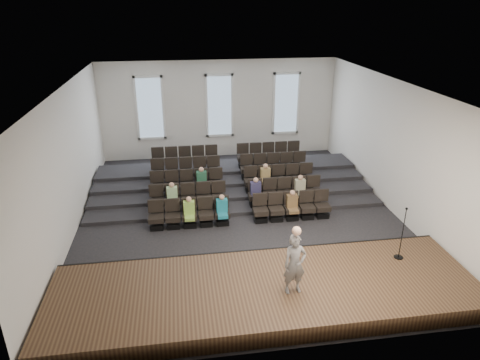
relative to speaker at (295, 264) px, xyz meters
name	(u,v)px	position (x,y,z in m)	size (l,w,h in m)	color
ground	(239,215)	(-0.66, 5.49, -1.35)	(14.00, 14.00, 0.00)	black
ceiling	(239,85)	(-0.66, 5.49, 3.66)	(12.00, 14.00, 0.02)	white
wall_back	(219,109)	(-0.66, 12.51, 1.15)	(12.00, 0.04, 5.00)	silver
wall_front	(286,262)	(-0.66, -1.53, 1.15)	(12.00, 0.04, 5.00)	silver
wall_left	(67,163)	(-6.68, 5.49, 1.15)	(0.04, 14.00, 5.00)	silver
wall_right	(394,147)	(5.36, 5.49, 1.15)	(0.04, 14.00, 5.00)	silver
stage	(266,292)	(-0.66, 0.39, -1.10)	(11.80, 3.60, 0.50)	#4E3721
stage_lip	(255,257)	(-0.66, 2.16, -1.10)	(11.80, 0.06, 0.52)	black
risers	(229,179)	(-0.66, 8.66, -1.15)	(11.80, 4.80, 0.60)	black
seating_rows	(234,184)	(-0.66, 7.03, -0.67)	(6.80, 4.70, 1.67)	black
windows	(219,106)	(-0.66, 12.44, 1.35)	(8.44, 0.10, 3.24)	white
audience	(238,193)	(-0.66, 5.81, -0.54)	(5.45, 2.64, 1.10)	#8CBB4B
speaker	(295,264)	(0.00, 0.00, 0.00)	(0.62, 0.41, 1.70)	slate
mic_stand	(401,243)	(3.59, 1.11, -0.34)	(0.28, 0.28, 1.69)	black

